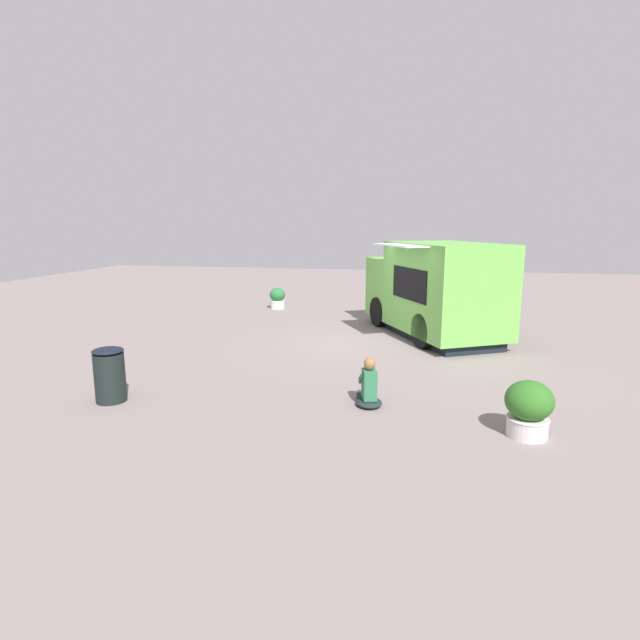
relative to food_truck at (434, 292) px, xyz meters
The scene contains 6 objects.
ground_plane 2.23m from the food_truck, 52.34° to the right, with size 40.00×40.00×0.00m, color gray.
food_truck is the anchor object (origin of this frame).
person_customer 5.89m from the food_truck, 11.69° to the right, with size 0.78×0.56×0.85m.
planter_flowering_near 6.40m from the food_truck, 122.27° to the right, with size 0.55×0.55×0.75m.
planter_flowering_far 6.68m from the food_truck, 10.55° to the left, with size 0.68×0.68×0.84m.
trash_bin 8.51m from the food_truck, 41.36° to the right, with size 0.52×0.52×0.96m.
Camera 1 is at (12.75, 1.06, 3.08)m, focal length 28.39 mm.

